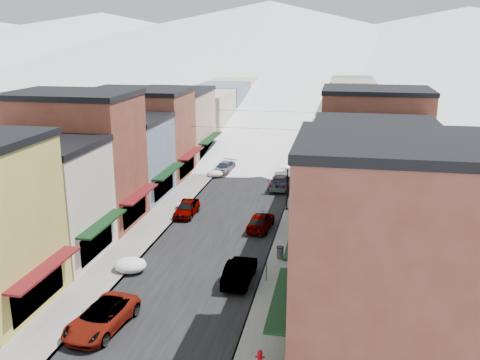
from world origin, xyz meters
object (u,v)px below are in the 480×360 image
at_px(car_green_sedan, 240,271).
at_px(car_silver_sedan, 187,208).
at_px(car_dark_hatch, 188,207).
at_px(fire_hydrant, 260,358).
at_px(trash_can, 280,253).
at_px(car_white_suv, 102,317).
at_px(streetlamp_near, 287,181).

bearing_deg(car_green_sedan, car_silver_sedan, -57.98).
xyz_separation_m(car_dark_hatch, fire_hydrant, (10.90, -23.86, -0.12)).
distance_m(car_dark_hatch, car_green_sedan, 16.01).
relative_size(car_silver_sedan, car_dark_hatch, 1.10).
bearing_deg(car_dark_hatch, car_green_sedan, -64.70).
bearing_deg(trash_can, fire_hydrant, -87.83).
bearing_deg(fire_hydrant, car_white_suv, 168.80).
distance_m(car_dark_hatch, streetlamp_near, 10.30).
bearing_deg(car_white_suv, car_silver_sedan, 99.70).
height_order(car_green_sedan, streetlamp_near, streetlamp_near).
xyz_separation_m(car_silver_sedan, streetlamp_near, (9.61, 3.39, 2.35)).
relative_size(car_dark_hatch, trash_can, 4.07).
relative_size(car_white_suv, car_dark_hatch, 1.40).
bearing_deg(fire_hydrant, car_dark_hatch, 114.54).
relative_size(car_green_sedan, trash_can, 5.00).
bearing_deg(streetlamp_near, trash_can, -86.55).
distance_m(car_silver_sedan, fire_hydrant, 25.71).
height_order(car_silver_sedan, car_dark_hatch, car_silver_sedan).
distance_m(fire_hydrant, trash_can, 14.28).
xyz_separation_m(car_green_sedan, fire_hydrant, (3.01, -9.94, -0.28)).
bearing_deg(car_silver_sedan, car_white_suv, -86.84).
height_order(car_white_suv, fire_hydrant, car_white_suv).
xyz_separation_m(car_white_suv, car_silver_sedan, (-0.80, 21.28, -0.03)).
height_order(car_silver_sedan, fire_hydrant, car_silver_sedan).
xyz_separation_m(fire_hydrant, trash_can, (-0.54, 14.27, 0.11)).
distance_m(car_silver_sedan, car_green_sedan, 15.50).
relative_size(car_white_suv, car_silver_sedan, 1.27).
bearing_deg(streetlamp_near, car_green_sedan, -95.87).
bearing_deg(fire_hydrant, car_silver_sedan, 115.08).
height_order(trash_can, streetlamp_near, streetlamp_near).
bearing_deg(car_white_suv, car_dark_hatch, 99.64).
xyz_separation_m(car_silver_sedan, car_green_sedan, (7.89, -13.34, 0.06)).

